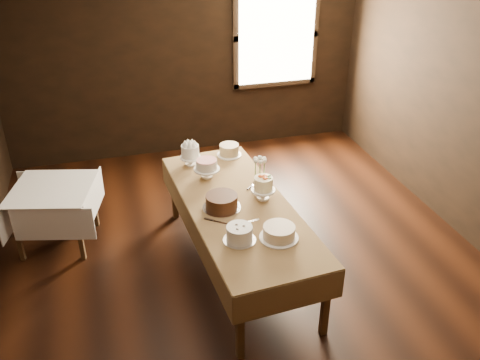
# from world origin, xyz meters

# --- Properties ---
(floor) EXTENTS (5.00, 6.00, 0.01)m
(floor) POSITION_xyz_m (0.00, 0.00, 0.00)
(floor) COLOR black
(floor) RESTS_ON ground
(wall_back) EXTENTS (5.00, 0.02, 2.80)m
(wall_back) POSITION_xyz_m (0.00, 3.00, 1.40)
(wall_back) COLOR black
(wall_back) RESTS_ON ground
(window) EXTENTS (1.10, 0.05, 1.30)m
(window) POSITION_xyz_m (1.30, 2.94, 1.60)
(window) COLOR #FFEABF
(window) RESTS_ON wall_back
(display_table) EXTENTS (1.12, 2.47, 0.74)m
(display_table) POSITION_xyz_m (-0.05, 0.11, 0.69)
(display_table) COLOR #402B17
(display_table) RESTS_ON ground
(side_table) EXTENTS (0.98, 0.98, 0.68)m
(side_table) POSITION_xyz_m (-1.79, 1.04, 0.60)
(side_table) COLOR #402B17
(side_table) RESTS_ON ground
(cake_meringue) EXTENTS (0.27, 0.27, 0.25)m
(cake_meringue) POSITION_xyz_m (-0.33, 1.03, 0.86)
(cake_meringue) COLOR white
(cake_meringue) RESTS_ON display_table
(cake_speckled) EXTENTS (0.28, 0.28, 0.13)m
(cake_speckled) POSITION_xyz_m (0.14, 1.15, 0.81)
(cake_speckled) COLOR white
(cake_speckled) RESTS_ON display_table
(cake_lattice) EXTENTS (0.29, 0.29, 0.21)m
(cake_lattice) POSITION_xyz_m (-0.22, 0.71, 0.84)
(cake_lattice) COLOR white
(cake_lattice) RESTS_ON display_table
(cake_chocolate) EXTENTS (0.36, 0.36, 0.14)m
(cake_chocolate) POSITION_xyz_m (-0.21, 0.08, 0.81)
(cake_chocolate) COLOR silver
(cake_chocolate) RESTS_ON display_table
(cake_flowers) EXTENTS (0.26, 0.26, 0.24)m
(cake_flowers) POSITION_xyz_m (0.21, 0.14, 0.85)
(cake_flowers) COLOR white
(cake_flowers) RESTS_ON display_table
(cake_swirl) EXTENTS (0.31, 0.31, 0.14)m
(cake_swirl) POSITION_xyz_m (-0.19, -0.47, 0.81)
(cake_swirl) COLOR silver
(cake_swirl) RESTS_ON display_table
(cake_cream) EXTENTS (0.39, 0.39, 0.12)m
(cake_cream) POSITION_xyz_m (0.14, -0.52, 0.80)
(cake_cream) COLOR white
(cake_cream) RESTS_ON display_table
(cake_server_a) EXTENTS (0.24, 0.07, 0.01)m
(cake_server_a) POSITION_xyz_m (-0.01, -0.21, 0.75)
(cake_server_a) COLOR silver
(cake_server_a) RESTS_ON display_table
(cake_server_c) EXTENTS (0.08, 0.24, 0.01)m
(cake_server_c) POSITION_xyz_m (-0.10, 0.35, 0.75)
(cake_server_c) COLOR silver
(cake_server_c) RESTS_ON display_table
(cake_server_d) EXTENTS (0.20, 0.18, 0.01)m
(cake_server_d) POSITION_xyz_m (0.24, 0.45, 0.75)
(cake_server_d) COLOR silver
(cake_server_d) RESTS_ON display_table
(cake_server_e) EXTENTS (0.20, 0.17, 0.01)m
(cake_server_e) POSITION_xyz_m (-0.28, -0.16, 0.75)
(cake_server_e) COLOR silver
(cake_server_e) RESTS_ON display_table
(flower_vase) EXTENTS (0.15, 0.15, 0.13)m
(flower_vase) POSITION_xyz_m (0.25, 0.35, 0.81)
(flower_vase) COLOR #2D2823
(flower_vase) RESTS_ON display_table
(flower_bouquet) EXTENTS (0.14, 0.14, 0.20)m
(flower_bouquet) POSITION_xyz_m (0.25, 0.35, 0.99)
(flower_bouquet) COLOR white
(flower_bouquet) RESTS_ON flower_vase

